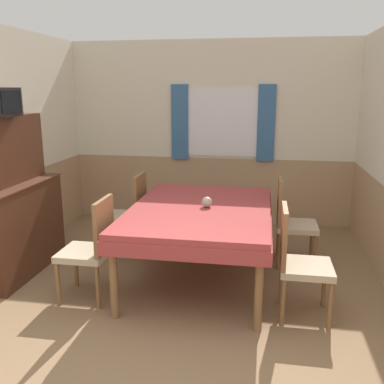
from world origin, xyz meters
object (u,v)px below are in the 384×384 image
Objects in this scene: chair_left_near at (92,246)px; chair_left_far at (130,212)px; chair_right_near at (298,259)px; vase at (207,202)px; sideboard at (14,208)px; dining_table at (200,216)px; chair_right_far at (291,219)px.

chair_left_far is (0.00, 1.16, 0.00)m from chair_left_near.
chair_right_near is 9.11× the size of vase.
chair_right_near is 2.93m from sideboard.
dining_table is 2.03× the size of chair_right_near.
chair_left_far reaches higher than dining_table.
dining_table is at bearing 3.95° from sideboard.
sideboard reaches higher than chair_left_near.
sideboard reaches higher than vase.
chair_left_far is 1.19m from vase.
chair_right_far is 1.85m from chair_left_far.
chair_right_near is at bearing -121.95° from chair_left_far.
vase is (0.99, 0.58, 0.31)m from chair_left_near.
sideboard is at bearing 66.99° from chair_left_near.
dining_table is at bearing -121.95° from chair_left_far.
sideboard is 2.04m from vase.
sideboard is (-1.04, 0.44, 0.19)m from chair_left_near.
chair_left_near is 1.00× the size of chair_right_far.
vase is (2.03, 0.13, 0.12)m from sideboard.
chair_left_near is at bearing -148.05° from dining_table.
vase reaches higher than dining_table.
dining_table is 18.54× the size of vase.
chair_left_near is at bearing -149.81° from vase.
chair_left_far is at bearing -121.95° from chair_right_near.
chair_left_near is 2.18m from chair_right_far.
chair_right_far is 1.00× the size of chair_right_near.
dining_table is 2.03× the size of chair_left_far.
dining_table is 1.10m from chair_right_near.
vase is at bearing -59.81° from chair_left_near.
chair_left_far is at bearing -90.00° from chair_right_far.
chair_right_near and chair_left_far have the same top height.
chair_left_near is 1.00× the size of chair_right_near.
dining_table is at bearing -121.95° from chair_right_near.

